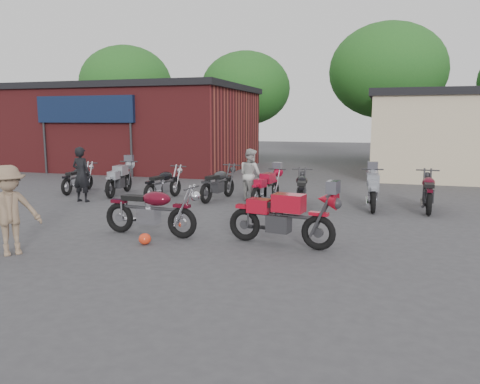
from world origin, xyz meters
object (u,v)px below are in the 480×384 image
(row_bike_0, at_px, (78,177))
(vintage_motorcycle, at_px, (152,207))
(person_dark, at_px, (81,174))
(row_bike_3, at_px, (218,182))
(row_bike_6, at_px, (373,188))
(helmet, at_px, (145,239))
(sportbike, at_px, (282,215))
(row_bike_7, at_px, (428,190))
(row_bike_2, at_px, (164,182))
(row_bike_5, at_px, (302,188))
(person_tan, at_px, (10,210))
(row_bike_1, at_px, (119,177))
(row_bike_4, at_px, (266,185))
(person_light, at_px, (251,175))

(row_bike_0, bearing_deg, vintage_motorcycle, -136.53)
(person_dark, height_order, row_bike_3, person_dark)
(row_bike_6, bearing_deg, helmet, 138.28)
(vintage_motorcycle, distance_m, sportbike, 2.93)
(person_dark, bearing_deg, row_bike_7, -167.48)
(row_bike_3, xyz_separation_m, row_bike_7, (6.24, 0.04, 0.01))
(row_bike_3, bearing_deg, sportbike, -137.45)
(row_bike_2, bearing_deg, row_bike_5, -82.30)
(sportbike, height_order, row_bike_0, sportbike)
(sportbike, relative_size, person_dark, 1.30)
(person_tan, height_order, row_bike_7, person_tan)
(row_bike_1, bearing_deg, row_bike_4, -100.21)
(person_light, distance_m, row_bike_1, 4.59)
(row_bike_0, bearing_deg, person_tan, -157.60)
(person_light, bearing_deg, row_bike_3, 46.04)
(row_bike_1, bearing_deg, sportbike, -135.07)
(helmet, height_order, row_bike_3, row_bike_3)
(row_bike_2, bearing_deg, row_bike_1, 85.63)
(row_bike_3, distance_m, row_bike_6, 4.75)
(row_bike_4, distance_m, row_bike_7, 4.65)
(row_bike_1, bearing_deg, row_bike_5, -103.52)
(row_bike_5, distance_m, row_bike_6, 2.03)
(sportbike, relative_size, row_bike_0, 1.18)
(row_bike_3, relative_size, row_bike_7, 0.99)
(helmet, xyz_separation_m, person_light, (0.63, 5.71, 0.71))
(row_bike_3, xyz_separation_m, row_bike_4, (1.59, -0.10, -0.04))
(row_bike_6, bearing_deg, person_tan, 133.72)
(row_bike_1, xyz_separation_m, row_bike_4, (5.16, -0.06, -0.05))
(row_bike_5, bearing_deg, row_bike_4, 62.86)
(row_bike_2, bearing_deg, person_light, -69.18)
(row_bike_1, bearing_deg, row_bike_6, -99.85)
(vintage_motorcycle, bearing_deg, sportbike, 3.37)
(vintage_motorcycle, relative_size, person_light, 1.32)
(vintage_motorcycle, xyz_separation_m, person_light, (0.85, 4.99, 0.19))
(row_bike_3, bearing_deg, row_bike_5, -90.21)
(helmet, relative_size, person_tan, 0.15)
(row_bike_4, bearing_deg, row_bike_5, -98.12)
(person_dark, bearing_deg, row_bike_2, -149.90)
(person_light, height_order, row_bike_3, person_light)
(row_bike_1, xyz_separation_m, row_bike_7, (9.81, 0.09, -0.00))
(person_dark, height_order, row_bike_1, person_dark)
(person_light, xyz_separation_m, row_bike_3, (-1.02, -0.16, -0.24))
(row_bike_2, bearing_deg, person_tan, -171.78)
(row_bike_1, bearing_deg, row_bike_0, 78.81)
(person_dark, height_order, row_bike_2, person_dark)
(vintage_motorcycle, height_order, person_tan, person_tan)
(sportbike, xyz_separation_m, row_bike_0, (-8.35, 4.80, -0.10))
(person_light, relative_size, row_bike_6, 0.81)
(row_bike_3, distance_m, row_bike_7, 6.24)
(vintage_motorcycle, relative_size, person_dark, 1.27)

